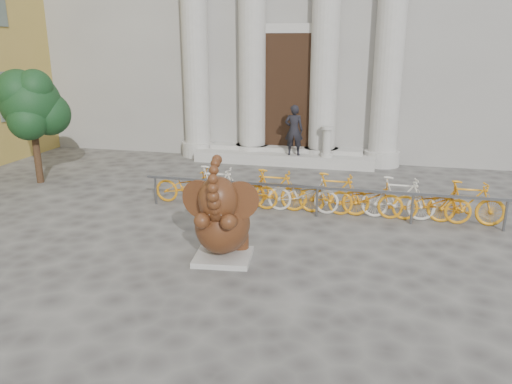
% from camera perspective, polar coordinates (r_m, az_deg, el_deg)
% --- Properties ---
extents(ground, '(80.00, 80.00, 0.00)m').
position_cam_1_polar(ground, '(8.39, -8.88, -11.18)').
color(ground, '#474442').
rests_on(ground, ground).
extents(entrance_steps, '(6.00, 1.20, 0.36)m').
position_cam_1_polar(entrance_steps, '(16.90, 3.22, 3.95)').
color(entrance_steps, '#A8A59E').
rests_on(entrance_steps, ground).
extents(elephant_statue, '(1.38, 1.59, 2.07)m').
position_cam_1_polar(elephant_statue, '(9.13, -3.89, -3.47)').
color(elephant_statue, '#A8A59E').
rests_on(elephant_statue, ground).
extents(bike_rack, '(8.49, 0.53, 1.00)m').
position_cam_1_polar(bike_rack, '(11.85, 7.07, -0.09)').
color(bike_rack, slate).
rests_on(bike_rack, ground).
extents(tree, '(1.86, 1.69, 3.22)m').
position_cam_1_polar(tree, '(15.37, -24.29, 9.09)').
color(tree, '#332114').
rests_on(tree, ground).
extents(pedestrian, '(0.64, 0.46, 1.64)m').
position_cam_1_polar(pedestrian, '(16.32, 4.35, 7.06)').
color(pedestrian, black).
rests_on(pedestrian, entrance_steps).
extents(balustrade_post, '(0.40, 0.40, 0.98)m').
position_cam_1_polar(balustrade_post, '(16.28, 8.10, 5.61)').
color(balustrade_post, '#A8A59E').
rests_on(balustrade_post, entrance_steps).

